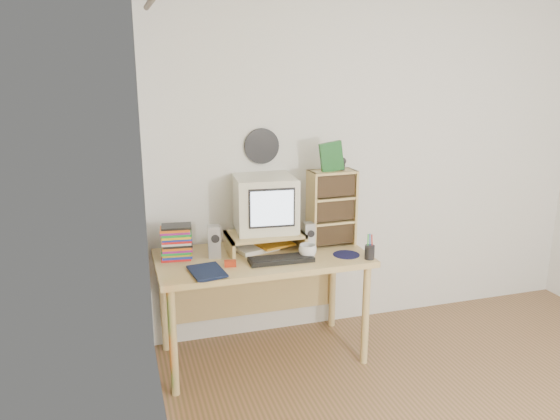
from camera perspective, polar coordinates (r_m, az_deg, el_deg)
back_wall at (r=4.23m, az=10.30°, el=4.75°), size 3.50×0.00×3.50m
left_wall at (r=2.09m, az=-11.21°, el=-5.92°), size 0.00×3.50×3.50m
curtain at (r=2.58m, az=-11.37°, el=-4.23°), size 0.00×2.20×2.20m
wall_disc at (r=3.85m, az=-1.93°, el=6.69°), size 0.25×0.02×0.25m
desk at (r=3.77m, az=-2.14°, el=-6.35°), size 1.40×0.70×0.75m
monitor_riser at (r=3.74m, az=-1.58°, el=-2.81°), size 0.52×0.30×0.12m
crt_monitor at (r=3.73m, az=-1.50°, el=0.59°), size 0.43×0.43×0.38m
speaker_left at (r=3.62m, az=-6.89°, el=-3.28°), size 0.09×0.09×0.22m
speaker_right at (r=3.75m, az=3.05°, el=-2.73°), size 0.08×0.08×0.19m
keyboard at (r=3.54m, az=0.12°, el=-5.19°), size 0.42×0.15×0.03m
dvd_stack at (r=3.62m, az=-10.78°, el=-2.98°), size 0.20×0.16×0.27m
cd_rack at (r=3.82m, az=5.41°, el=0.21°), size 0.32×0.18×0.53m
mug at (r=3.60m, az=2.91°, el=-4.32°), size 0.12×0.12×0.09m
diary at (r=3.35m, az=-9.23°, el=-6.43°), size 0.26×0.20×0.05m
mousepad at (r=3.69m, az=6.94°, el=-4.65°), size 0.19×0.19×0.00m
pen_cup at (r=3.62m, az=9.36°, el=-4.10°), size 0.08×0.08×0.13m
papers at (r=3.77m, az=-1.86°, el=-3.84°), size 0.32×0.27×0.04m
red_box at (r=3.47m, az=-5.23°, el=-5.59°), size 0.08×0.06×0.04m
game_box at (r=3.72m, az=5.40°, el=5.56°), size 0.16×0.03×0.20m
webcam at (r=3.78m, az=6.55°, el=4.83°), size 0.05×0.05×0.09m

